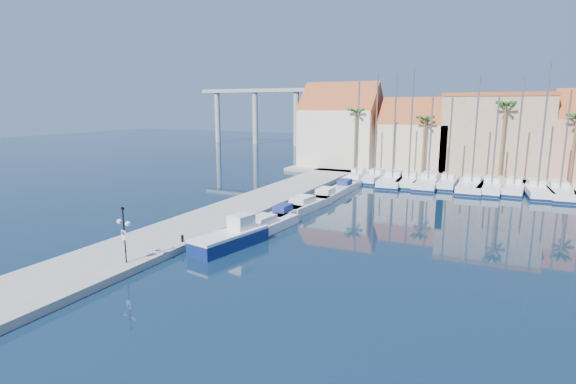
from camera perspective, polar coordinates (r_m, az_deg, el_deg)
ground at (r=29.13m, az=-5.06°, el=-9.85°), size 260.00×260.00×0.00m
quay_west at (r=44.60m, az=-6.24°, el=-2.14°), size 6.00×77.00×0.50m
shore_north at (r=72.20m, az=22.11°, el=2.16°), size 54.00×16.00×0.50m
lamp_post at (r=29.96m, az=-20.13°, el=-4.13°), size 1.21×0.51×3.62m
bollard at (r=33.87m, az=-13.27°, el=-5.76°), size 0.20×0.20×0.50m
fishing_boat at (r=33.53m, az=-7.21°, el=-5.73°), size 3.38×6.72×2.25m
motorboat_west_0 at (r=37.55m, az=-2.85°, el=-4.20°), size 2.90×7.14×1.40m
motorboat_west_1 at (r=41.54m, az=-0.39°, el=-2.69°), size 1.77×5.47×1.40m
motorboat_west_2 at (r=45.29m, az=2.24°, el=-1.55°), size 3.11×7.65×1.40m
motorboat_west_3 at (r=50.00m, az=5.00°, el=-0.38°), size 2.19×6.82×1.40m
motorboat_west_4 at (r=55.66m, az=7.35°, el=0.74°), size 1.94×5.86×1.40m
motorboat_west_5 at (r=60.37m, az=8.76°, el=1.51°), size 1.98×5.82×1.40m
sailboat_0 at (r=62.77m, az=8.82°, el=1.98°), size 2.80×8.66×13.50m
sailboat_1 at (r=63.16m, az=11.03°, el=1.99°), size 2.58×8.35×14.37m
sailboat_2 at (r=61.45m, az=13.18°, el=1.59°), size 3.51×10.78×14.10m
sailboat_3 at (r=61.38m, az=15.11°, el=1.53°), size 3.03×9.38×14.76m
sailboat_4 at (r=61.03m, az=17.42°, el=1.29°), size 2.81×10.34×11.62m
sailboat_5 at (r=61.33m, az=19.58°, el=1.23°), size 2.26×8.21×11.24m
sailboat_6 at (r=60.57m, az=22.31°, el=0.91°), size 3.08×10.91×13.84m
sailboat_7 at (r=60.38m, az=24.49°, el=0.70°), size 3.38×10.12×11.37m
sailboat_8 at (r=60.80m, az=26.77°, el=0.62°), size 3.08×9.01×13.46m
sailboat_9 at (r=60.29m, az=29.01°, el=0.34°), size 3.29×9.67×14.94m
sailboat_10 at (r=60.59m, az=31.16°, el=0.13°), size 3.33×10.37×11.93m
building_0 at (r=74.44m, az=6.76°, el=8.00°), size 12.30×9.00×13.50m
building_1 at (r=71.56m, az=15.93°, el=6.55°), size 10.30×8.00×11.00m
building_2 at (r=71.50m, az=24.87°, el=6.73°), size 14.20×10.20×11.50m
palm_0 at (r=68.37m, az=8.65°, el=9.83°), size 2.60×2.60×10.15m
palm_1 at (r=66.17m, az=17.03°, el=8.63°), size 2.60×2.60×9.15m
palm_2 at (r=65.38m, az=25.93°, el=9.64°), size 2.60×2.60×11.15m
viaduct at (r=117.97m, az=-1.23°, el=10.97°), size 48.00×2.20×14.45m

